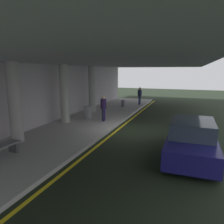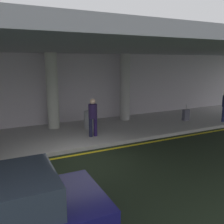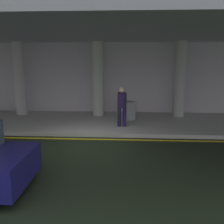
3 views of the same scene
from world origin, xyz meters
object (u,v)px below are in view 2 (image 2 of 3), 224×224
at_px(support_column_center, 52,91).
at_px(support_column_right_mid, 125,87).
at_px(suitcase_upright_primary, 186,115).
at_px(traveler_with_luggage, 93,115).
at_px(trash_bin_steel, 90,120).

xyz_separation_m(support_column_center, support_column_right_mid, (4.00, 0.00, 0.00)).
height_order(support_column_right_mid, suitcase_upright_primary, support_column_right_mid).
relative_size(support_column_center, traveler_with_luggage, 2.17).
height_order(support_column_center, trash_bin_steel, support_column_center).
distance_m(traveler_with_luggage, trash_bin_steel, 1.47).
bearing_deg(support_column_center, traveler_with_luggage, -60.33).
bearing_deg(trash_bin_steel, support_column_right_mid, 19.12).
xyz_separation_m(support_column_right_mid, suitcase_upright_primary, (2.99, -1.67, -1.51)).
xyz_separation_m(traveler_with_luggage, trash_bin_steel, (0.35, 1.32, -0.54)).
bearing_deg(traveler_with_luggage, support_column_right_mid, -166.95).
xyz_separation_m(support_column_center, suitcase_upright_primary, (6.99, -1.67, -1.51)).
bearing_deg(traveler_with_luggage, trash_bin_steel, -129.80).
distance_m(support_column_right_mid, traveler_with_luggage, 3.62).
distance_m(traveler_with_luggage, suitcase_upright_primary, 5.81).
xyz_separation_m(suitcase_upright_primary, trash_bin_steel, (-5.40, 0.84, 0.11)).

